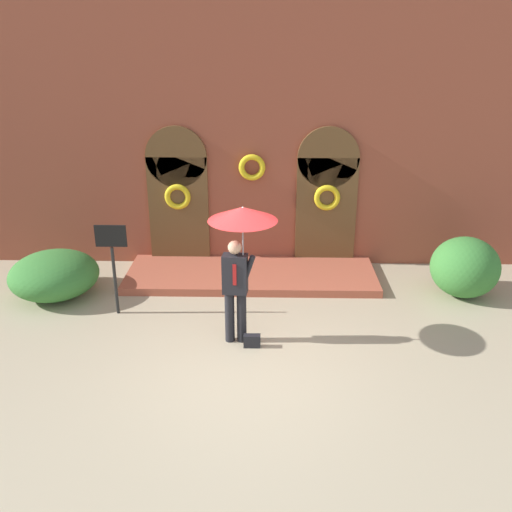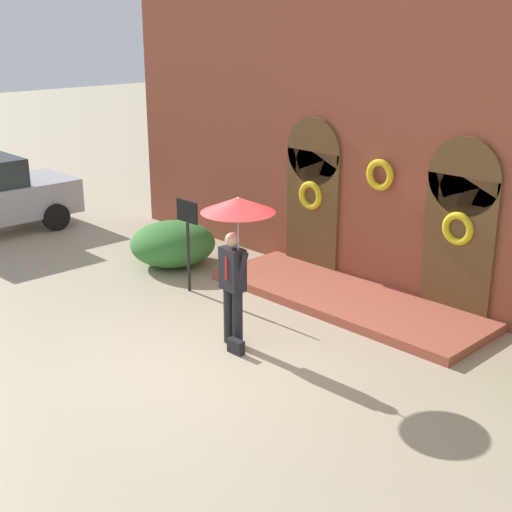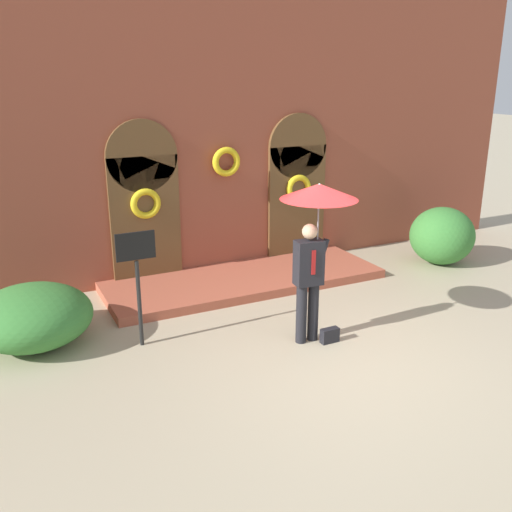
# 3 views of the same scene
# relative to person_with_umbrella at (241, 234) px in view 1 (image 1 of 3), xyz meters

# --- Properties ---
(ground_plane) EXTENTS (80.00, 80.00, 0.00)m
(ground_plane) POSITION_rel_person_with_umbrella_xyz_m (0.08, -0.49, -1.91)
(ground_plane) COLOR tan
(building_facade) EXTENTS (14.00, 2.30, 5.60)m
(building_facade) POSITION_rel_person_with_umbrella_xyz_m (0.08, 3.66, 0.76)
(building_facade) COLOR brown
(building_facade) RESTS_ON ground
(person_with_umbrella) EXTENTS (1.10, 1.10, 2.36)m
(person_with_umbrella) POSITION_rel_person_with_umbrella_xyz_m (0.00, 0.00, 0.00)
(person_with_umbrella) COLOR black
(person_with_umbrella) RESTS_ON ground
(handbag) EXTENTS (0.28, 0.12, 0.22)m
(handbag) POSITION_rel_person_with_umbrella_xyz_m (0.18, -0.20, -1.80)
(handbag) COLOR black
(handbag) RESTS_ON ground
(sign_post) EXTENTS (0.56, 0.06, 1.72)m
(sign_post) POSITION_rel_person_with_umbrella_xyz_m (-2.34, 0.95, -0.75)
(sign_post) COLOR black
(sign_post) RESTS_ON ground
(shrub_left) EXTENTS (1.72, 1.74, 0.88)m
(shrub_left) POSITION_rel_person_with_umbrella_xyz_m (-3.74, 1.68, -1.47)
(shrub_left) COLOR #387A33
(shrub_left) RESTS_ON ground
(shrub_right) EXTENTS (1.32, 1.30, 1.19)m
(shrub_right) POSITION_rel_person_with_umbrella_xyz_m (4.27, 1.87, -1.32)
(shrub_right) COLOR #387A33
(shrub_right) RESTS_ON ground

